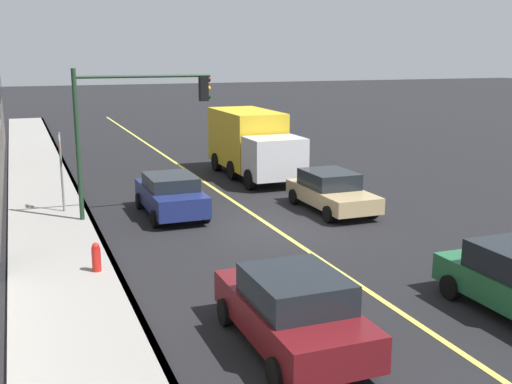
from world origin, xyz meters
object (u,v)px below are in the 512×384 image
(car_maroon, at_px, (292,309))
(car_tan, at_px, (331,191))
(car_navy, at_px, (171,194))
(truck_yellow, at_px, (252,143))
(fire_hydrant, at_px, (96,260))
(traffic_light_mast, at_px, (133,115))
(street_sign_post, at_px, (61,167))

(car_maroon, relative_size, car_tan, 0.99)
(car_navy, relative_size, truck_yellow, 0.61)
(car_maroon, xyz_separation_m, car_tan, (9.81, -6.01, -0.06))
(fire_hydrant, bearing_deg, car_tan, -65.50)
(car_navy, height_order, fire_hydrant, car_navy)
(truck_yellow, distance_m, traffic_light_mast, 9.11)
(car_navy, height_order, truck_yellow, truck_yellow)
(car_maroon, relative_size, traffic_light_mast, 0.82)
(car_maroon, height_order, street_sign_post, street_sign_post)
(car_maroon, bearing_deg, truck_yellow, -18.07)
(truck_yellow, bearing_deg, street_sign_post, 116.04)
(car_tan, xyz_separation_m, truck_yellow, (7.31, 0.43, 0.89))
(car_navy, xyz_separation_m, truck_yellow, (5.89, -5.39, 0.85))
(truck_yellow, relative_size, fire_hydrant, 7.48)
(car_tan, xyz_separation_m, street_sign_post, (2.88, 9.49, 1.04))
(car_tan, relative_size, traffic_light_mast, 0.83)
(fire_hydrant, bearing_deg, truck_yellow, -37.29)
(car_maroon, xyz_separation_m, traffic_light_mast, (11.22, 1.05, 2.90))
(traffic_light_mast, bearing_deg, car_navy, -89.75)
(truck_yellow, distance_m, street_sign_post, 10.08)
(traffic_light_mast, height_order, street_sign_post, traffic_light_mast)
(truck_yellow, xyz_separation_m, traffic_light_mast, (-5.89, 6.63, 2.07))
(truck_yellow, bearing_deg, car_tan, -176.62)
(street_sign_post, relative_size, fire_hydrant, 3.25)
(truck_yellow, xyz_separation_m, fire_hydrant, (-11.49, 8.75, -1.18))
(car_maroon, bearing_deg, street_sign_post, 15.31)
(truck_yellow, bearing_deg, fire_hydrant, 142.71)
(car_maroon, distance_m, fire_hydrant, 6.46)
(car_tan, xyz_separation_m, car_navy, (1.42, 5.82, 0.04))
(car_navy, xyz_separation_m, fire_hydrant, (-5.60, 3.36, -0.32))
(car_maroon, height_order, traffic_light_mast, traffic_light_mast)
(car_tan, bearing_deg, car_navy, 76.31)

